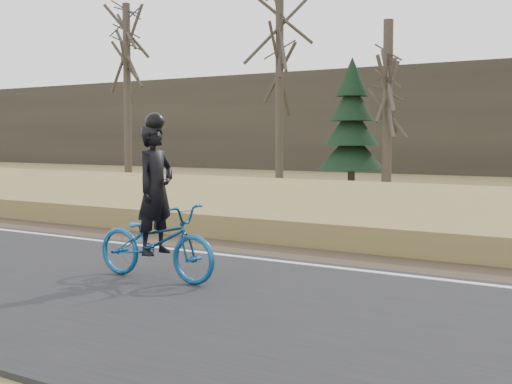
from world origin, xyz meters
The scene contains 12 objects.
ground centered at (0.00, 0.00, 0.00)m, with size 120.00×120.00×0.00m, color olive.
road centered at (0.00, -2.50, 0.03)m, with size 120.00×6.00×0.06m, color black.
edge_line centered at (0.00, 0.20, 0.07)m, with size 120.00×0.12×0.01m, color silver.
shoulder centered at (0.00, 1.20, 0.02)m, with size 120.00×1.60×0.04m, color #473A2B.
embankment centered at (0.00, 4.20, 0.22)m, with size 120.00×5.00×0.44m, color olive.
ballast centered at (0.00, 8.00, 0.23)m, with size 120.00×3.00×0.45m, color slate.
railroad centered at (0.00, 8.00, 0.53)m, with size 120.00×2.40×0.29m.
cyclist centered at (2.14, -1.93, 0.77)m, with size 1.99×0.74×2.26m.
bare_tree_far_left centered at (-15.21, 15.41, 4.12)m, with size 0.36×0.36×8.24m, color #453D32.
bare_tree_left centered at (-7.91, 17.21, 4.59)m, with size 0.36×0.36×9.17m, color #453D32.
bare_tree_near_left centered at (-1.97, 15.12, 3.12)m, with size 0.36×0.36×6.24m, color #453D32.
conifer centered at (-3.62, 15.59, 2.39)m, with size 2.60×2.60×5.06m.
Camera 1 is at (8.62, -9.10, 1.98)m, focal length 50.00 mm.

